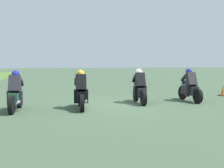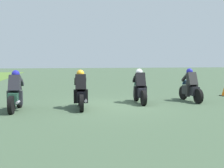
{
  "view_description": "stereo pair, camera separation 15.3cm",
  "coord_description": "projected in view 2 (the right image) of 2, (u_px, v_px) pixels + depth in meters",
  "views": [
    {
      "loc": [
        -11.43,
        2.45,
        1.86
      ],
      "look_at": [
        -0.02,
        0.04,
        0.9
      ],
      "focal_mm": 45.54,
      "sensor_mm": 36.0,
      "label": 1
    },
    {
      "loc": [
        -11.46,
        2.3,
        1.86
      ],
      "look_at": [
        -0.02,
        0.04,
        0.9
      ],
      "focal_mm": 45.54,
      "sensor_mm": 36.0,
      "label": 2
    }
  ],
  "objects": [
    {
      "name": "ground_plane",
      "position": [
        113.0,
        105.0,
        11.8
      ],
      "size": [
        120.0,
        120.0,
        0.0
      ],
      "primitive_type": "plane",
      "color": "#3F563D"
    },
    {
      "name": "rider_lane_c",
      "position": [
        81.0,
        93.0,
        10.97
      ],
      "size": [
        2.04,
        0.55,
        1.51
      ],
      "rotation": [
        0.0,
        0.0,
        -0.04
      ],
      "color": "black",
      "rests_on": "ground_plane"
    },
    {
      "name": "rider_lane_a",
      "position": [
        191.0,
        88.0,
        12.97
      ],
      "size": [
        2.04,
        0.55,
        1.51
      ],
      "rotation": [
        0.0,
        0.0,
        0.03
      ],
      "color": "black",
      "rests_on": "ground_plane"
    },
    {
      "name": "rider_lane_b",
      "position": [
        140.0,
        89.0,
        12.41
      ],
      "size": [
        2.04,
        0.55,
        1.51
      ],
      "rotation": [
        0.0,
        0.0,
        -0.06
      ],
      "color": "black",
      "rests_on": "ground_plane"
    },
    {
      "name": "rider_lane_d",
      "position": [
        16.0,
        94.0,
        10.55
      ],
      "size": [
        2.04,
        0.55,
        1.51
      ],
      "rotation": [
        0.0,
        0.0,
        -0.08
      ],
      "color": "black",
      "rests_on": "ground_plane"
    }
  ]
}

